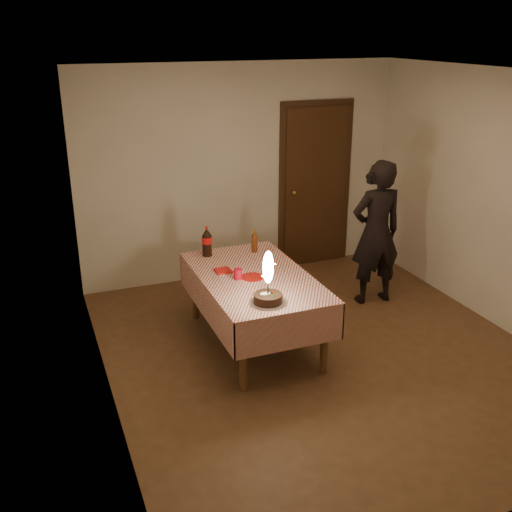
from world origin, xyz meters
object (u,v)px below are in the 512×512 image
Objects in this scene: red_plate at (253,277)px; photographer at (376,233)px; amber_bottle_right at (254,241)px; red_cup at (238,274)px; birthday_cake at (268,289)px; dining_table at (254,285)px; clear_cup at (269,268)px; cola_bottle at (207,242)px.

photographer is at bearing 16.11° from red_plate.
red_plate is at bearing -112.68° from amber_bottle_right.
birthday_cake is at bearing -83.68° from red_cup.
birthday_cake is (-0.11, -0.61, 0.23)m from dining_table.
clear_cup is 0.35× the size of amber_bottle_right.
photographer is at bearing -7.21° from cola_bottle.
red_plate is (0.08, 0.57, -0.13)m from birthday_cake.
cola_bottle is (-0.09, 0.70, 0.10)m from red_cup.
amber_bottle_right is at bearing 67.32° from red_plate.
dining_table is 0.66m from birthday_cake.
cola_bottle reaches higher than red_plate.
birthday_cake is 4.76× the size of red_cup.
red_cup is at bearing 173.24° from red_plate.
clear_cup is 0.58m from amber_bottle_right.
red_plate is 0.86× the size of amber_bottle_right.
red_plate is at bearing -163.89° from photographer.
clear_cup is at bearing 66.45° from birthday_cake.
birthday_cake is 1.87× the size of amber_bottle_right.
photographer is at bearing 14.39° from red_cup.
amber_bottle_right is 1.40m from photographer.
birthday_cake reaches higher than red_cup.
red_cup is at bearing -171.71° from clear_cup.
clear_cup is (0.20, 0.07, 0.04)m from red_plate.
red_cup is 1.86m from photographer.
clear_cup is at bearing -56.60° from cola_bottle.
birthday_cake is 1.50× the size of cola_bottle.
red_cup is (-0.17, -0.02, 0.15)m from dining_table.
clear_cup is at bearing 9.22° from dining_table.
red_plate is 0.77m from cola_bottle.
red_plate is 0.15m from red_cup.
red_plate is 0.69× the size of cola_bottle.
clear_cup is 1.52m from photographer.
amber_bottle_right is at bearing 74.06° from birthday_cake.
red_cup is at bearing -123.28° from amber_bottle_right.
cola_bottle is 1.25× the size of amber_bottle_right.
clear_cup is at bearing -96.82° from amber_bottle_right.
cola_bottle is at bearing 97.12° from red_cup.
amber_bottle_right is at bearing 83.18° from clear_cup.
cola_bottle reaches higher than dining_table.
birthday_cake is at bearing -105.94° from amber_bottle_right.
birthday_cake is 1.30m from cola_bottle.
photographer reaches higher than birthday_cake.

